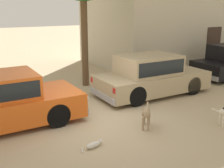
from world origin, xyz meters
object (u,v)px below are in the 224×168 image
Objects in this scene: stray_dog_spotted at (146,113)px; stray_cat at (94,145)px; parked_sedan_nearest at (1,101)px; parked_sedan_second at (151,75)px.

stray_dog_spotted reaches higher than stray_cat.
parked_sedan_nearest is 1.00× the size of parked_sedan_second.
parked_sedan_nearest is 7.18× the size of stray_cat.
parked_sedan_second reaches higher than parked_sedan_nearest.
parked_sedan_second is 4.47m from stray_cat.
stray_cat is (-1.63, -0.16, -0.37)m from stray_dog_spotted.
parked_sedan_second reaches higher than stray_dog_spotted.
parked_sedan_nearest reaches higher than stray_dog_spotted.
parked_sedan_nearest is 2.87m from stray_cat.
parked_sedan_nearest is 5.18m from parked_sedan_second.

